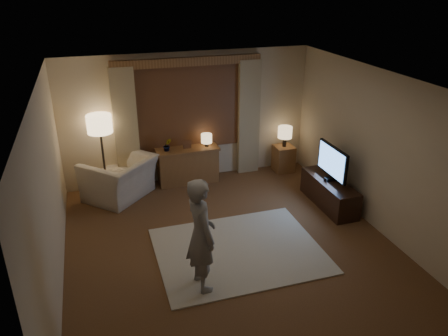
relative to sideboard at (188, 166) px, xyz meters
name	(u,v)px	position (x,y,z in m)	size (l,w,h in m)	color
room	(222,157)	(0.10, -2.00, 0.98)	(5.04, 5.54, 2.64)	brown
rug	(239,250)	(0.18, -2.63, -0.34)	(2.50, 2.00, 0.02)	beige
sideboard	(188,166)	(0.00, 0.00, 0.00)	(1.20, 0.40, 0.70)	brown
picture_frame	(187,146)	(0.00, 0.00, 0.45)	(0.16, 0.02, 0.20)	brown
plant	(167,145)	(-0.40, 0.00, 0.50)	(0.17, 0.13, 0.30)	#999999
table_lamp_sideboard	(207,139)	(0.40, 0.00, 0.55)	(0.22, 0.22, 0.30)	black
floor_lamp	(100,128)	(-1.63, 0.00, 0.98)	(0.46, 0.46, 1.58)	black
armchair	(120,178)	(-1.38, -0.25, 0.04)	(1.20, 1.05, 0.78)	beige
side_table	(283,158)	(2.10, -0.05, -0.07)	(0.40, 0.40, 0.56)	brown
table_lamp_side	(285,133)	(2.10, -0.05, 0.52)	(0.30, 0.30, 0.44)	black
tv_stand	(329,193)	(2.25, -1.73, -0.10)	(0.45, 1.40, 0.50)	black
tv	(332,162)	(2.25, -1.73, 0.51)	(0.22, 0.91, 0.66)	black
person	(201,235)	(-0.57, -3.27, 0.47)	(0.59, 0.38, 1.61)	gray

